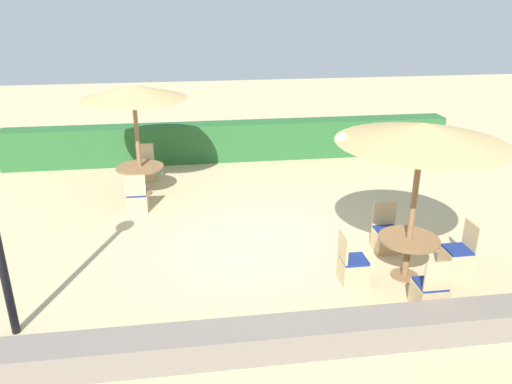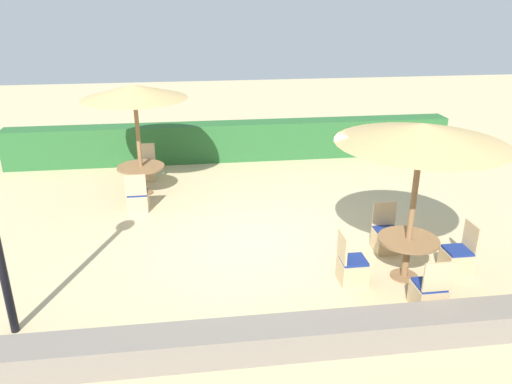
# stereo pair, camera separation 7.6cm
# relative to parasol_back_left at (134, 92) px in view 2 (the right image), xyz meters

# --- Properties ---
(ground_plane) EXTENTS (40.00, 40.00, 0.00)m
(ground_plane) POSITION_rel_parasol_back_left_xyz_m (2.50, -3.12, -2.51)
(ground_plane) COLOR #C6B284
(hedge_row) EXTENTS (13.00, 0.70, 1.11)m
(hedge_row) POSITION_rel_parasol_back_left_xyz_m (2.50, 2.45, -1.96)
(hedge_row) COLOR #28602D
(hedge_row) RESTS_ON ground_plane
(stone_border) EXTENTS (10.00, 0.56, 0.44)m
(stone_border) POSITION_rel_parasol_back_left_xyz_m (2.50, -6.27, -2.29)
(stone_border) COLOR slate
(stone_border) RESTS_ON ground_plane
(parasol_back_left) EXTENTS (2.47, 2.47, 2.69)m
(parasol_back_left) POSITION_rel_parasol_back_left_xyz_m (0.00, 0.00, 0.00)
(parasol_back_left) COLOR olive
(parasol_back_left) RESTS_ON ground_plane
(round_table_back_left) EXTENTS (1.15, 1.15, 0.71)m
(round_table_back_left) POSITION_rel_parasol_back_left_xyz_m (0.00, 0.00, -1.94)
(round_table_back_left) COLOR olive
(round_table_back_left) RESTS_ON ground_plane
(patio_chair_back_left_north) EXTENTS (0.46, 0.46, 0.93)m
(patio_chair_back_left_north) POSITION_rel_parasol_back_left_xyz_m (0.04, 1.04, -2.25)
(patio_chair_back_left_north) COLOR tan
(patio_chair_back_left_north) RESTS_ON ground_plane
(patio_chair_back_left_south) EXTENTS (0.46, 0.46, 0.93)m
(patio_chair_back_left_south) POSITION_rel_parasol_back_left_xyz_m (-0.02, -1.06, -2.25)
(patio_chair_back_left_south) COLOR tan
(patio_chair_back_left_south) RESTS_ON ground_plane
(parasol_front_right) EXTENTS (2.74, 2.74, 2.76)m
(parasol_front_right) POSITION_rel_parasol_back_left_xyz_m (4.85, -4.62, 0.07)
(parasol_front_right) COLOR olive
(parasol_front_right) RESTS_ON ground_plane
(round_table_front_right) EXTENTS (1.03, 1.03, 0.75)m
(round_table_front_right) POSITION_rel_parasol_back_left_xyz_m (4.85, -4.62, -1.93)
(round_table_front_right) COLOR olive
(round_table_front_right) RESTS_ON ground_plane
(patio_chair_front_right_east) EXTENTS (0.46, 0.46, 0.93)m
(patio_chair_front_right_east) POSITION_rel_parasol_back_left_xyz_m (5.84, -4.56, -2.25)
(patio_chair_front_right_east) COLOR tan
(patio_chair_front_right_east) RESTS_ON ground_plane
(patio_chair_front_right_west) EXTENTS (0.46, 0.46, 0.93)m
(patio_chair_front_right_west) POSITION_rel_parasol_back_left_xyz_m (3.87, -4.65, -2.25)
(patio_chair_front_right_west) COLOR tan
(patio_chair_front_right_west) RESTS_ON ground_plane
(patio_chair_front_right_north) EXTENTS (0.46, 0.46, 0.93)m
(patio_chair_front_right_north) POSITION_rel_parasol_back_left_xyz_m (4.88, -3.63, -2.25)
(patio_chair_front_right_north) COLOR tan
(patio_chair_front_right_north) RESTS_ON ground_plane
(patio_chair_front_right_south) EXTENTS (0.46, 0.46, 0.93)m
(patio_chair_front_right_south) POSITION_rel_parasol_back_left_xyz_m (4.82, -5.57, -2.25)
(patio_chair_front_right_south) COLOR tan
(patio_chair_front_right_south) RESTS_ON ground_plane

